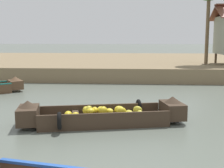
# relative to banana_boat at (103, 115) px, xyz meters

# --- Properties ---
(ground_plane) EXTENTS (300.00, 300.00, 0.00)m
(ground_plane) POSITION_rel_banana_boat_xyz_m (-0.09, 4.05, -0.29)
(ground_plane) COLOR #596056
(riverbank_strip) EXTENTS (160.00, 20.00, 0.91)m
(riverbank_strip) POSITION_rel_banana_boat_xyz_m (-0.09, 18.66, 0.16)
(riverbank_strip) COLOR #7F6B4C
(riverbank_strip) RESTS_ON ground
(banana_boat) EXTENTS (5.28, 2.53, 0.82)m
(banana_boat) POSITION_rel_banana_boat_xyz_m (0.00, 0.00, 0.00)
(banana_boat) COLOR #3D2D21
(banana_boat) RESTS_ON ground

